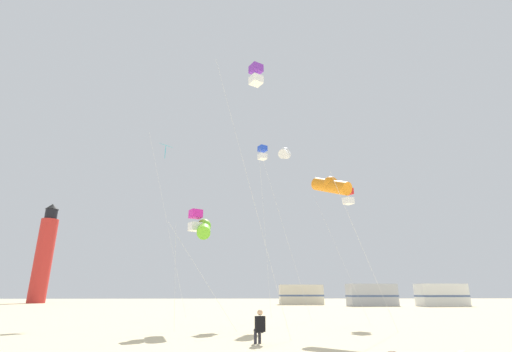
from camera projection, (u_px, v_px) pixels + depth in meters
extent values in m
cube|color=black|center=(260.00, 324.00, 12.75)|extent=(0.38, 0.29, 0.52)
sphere|color=#D8A87F|center=(260.00, 312.00, 12.87)|extent=(0.20, 0.20, 0.20)
cylinder|color=#2D2D38|center=(261.00, 331.00, 12.87)|extent=(0.20, 0.38, 0.13)
cylinder|color=#2D2D38|center=(260.00, 337.00, 12.94)|extent=(0.11, 0.11, 0.42)
cylinder|color=#2D2D38|center=(257.00, 331.00, 12.83)|extent=(0.20, 0.38, 0.13)
cylinder|color=#2D2D38|center=(255.00, 337.00, 12.90)|extent=(0.11, 0.11, 0.42)
cylinder|color=silver|center=(175.00, 272.00, 18.33)|extent=(0.58, 1.73, 5.45)
cube|color=#D826A5|center=(196.00, 214.00, 19.58)|extent=(0.82, 0.82, 0.44)
cube|color=white|center=(195.00, 227.00, 19.37)|extent=(0.82, 0.82, 0.44)
cylinder|color=silver|center=(248.00, 180.00, 15.93)|extent=(3.33, 0.87, 12.96)
cube|color=purple|center=(256.00, 69.00, 19.61)|extent=(0.82, 0.82, 0.44)
cube|color=white|center=(256.00, 80.00, 19.40)|extent=(0.82, 0.82, 0.44)
cylinder|color=silver|center=(283.00, 227.00, 24.59)|extent=(3.19, 0.86, 11.93)
cylinder|color=white|center=(285.00, 154.00, 27.94)|extent=(1.32, 2.59, 1.48)
sphere|color=white|center=(285.00, 152.00, 27.99)|extent=(0.76, 0.76, 0.76)
cylinder|color=silver|center=(364.00, 251.00, 16.60)|extent=(3.16, 1.85, 7.11)
cylinder|color=orange|center=(331.00, 186.00, 19.14)|extent=(1.86, 2.51, 1.48)
sphere|color=orange|center=(331.00, 183.00, 19.19)|extent=(0.76, 0.76, 0.76)
cylinder|color=silver|center=(167.00, 221.00, 27.44)|extent=(3.48, 1.87, 13.84)
cube|color=#1EB2D1|center=(166.00, 145.00, 31.17)|extent=(1.22, 1.22, 0.40)
cylinder|color=#1EB2D1|center=(165.00, 152.00, 30.97)|extent=(0.04, 0.04, 1.10)
cylinder|color=silver|center=(202.00, 275.00, 17.21)|extent=(3.46, 0.33, 5.04)
cylinder|color=#72D12D|center=(204.00, 229.00, 19.62)|extent=(0.93, 2.55, 1.48)
sphere|color=#72D12D|center=(204.00, 226.00, 19.67)|extent=(0.76, 0.76, 0.76)
cylinder|color=silver|center=(265.00, 229.00, 27.10)|extent=(0.87, 0.22, 12.59)
cube|color=blue|center=(262.00, 149.00, 29.54)|extent=(0.82, 0.82, 0.44)
cube|color=white|center=(263.00, 157.00, 29.32)|extent=(0.82, 0.82, 0.44)
cylinder|color=silver|center=(339.00, 254.00, 22.72)|extent=(2.35, 2.46, 8.13)
cube|color=red|center=(348.00, 191.00, 25.24)|extent=(0.82, 0.82, 0.44)
cube|color=white|center=(348.00, 201.00, 25.02)|extent=(0.82, 0.82, 0.44)
cylinder|color=red|center=(43.00, 260.00, 61.61)|extent=(2.80, 2.80, 14.00)
cylinder|color=black|center=(51.00, 214.00, 64.03)|extent=(2.00, 2.00, 1.80)
cone|color=black|center=(53.00, 207.00, 64.46)|extent=(2.20, 2.20, 1.00)
cube|color=beige|center=(301.00, 295.00, 53.65)|extent=(6.43, 2.40, 2.80)
cube|color=#4C608C|center=(301.00, 296.00, 53.60)|extent=(6.47, 2.44, 0.24)
cube|color=#B7BABF|center=(372.00, 295.00, 47.94)|extent=(6.57, 2.83, 2.80)
cube|color=#4C608C|center=(372.00, 296.00, 47.90)|extent=(6.62, 2.88, 0.24)
cube|color=white|center=(442.00, 295.00, 47.30)|extent=(6.58, 2.85, 2.80)
cube|color=#4C608C|center=(442.00, 296.00, 47.26)|extent=(6.62, 2.89, 0.24)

